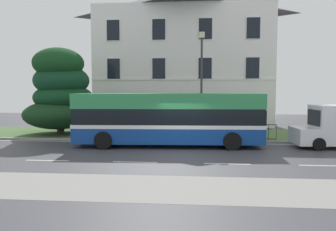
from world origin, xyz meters
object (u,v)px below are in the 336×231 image
(evergreen_tree, at_px, (61,93))
(street_lamp_post, at_px, (202,77))
(single_decker_bus, at_px, (168,118))
(litter_bin, at_px, (155,129))
(georgian_townhouse, at_px, (184,56))

(evergreen_tree, xyz_separation_m, street_lamp_post, (9.74, -0.88, 1.04))
(evergreen_tree, xyz_separation_m, single_decker_bus, (7.85, -3.82, -1.36))
(street_lamp_post, height_order, litter_bin, street_lamp_post)
(evergreen_tree, bearing_deg, georgian_townhouse, 48.12)
(street_lamp_post, relative_size, litter_bin, 6.31)
(evergreen_tree, height_order, street_lamp_post, street_lamp_post)
(single_decker_bus, bearing_deg, street_lamp_post, 54.72)
(evergreen_tree, distance_m, litter_bin, 7.23)
(single_decker_bus, xyz_separation_m, litter_bin, (-1.09, 2.64, -0.92))
(evergreen_tree, distance_m, single_decker_bus, 8.84)
(georgian_townhouse, relative_size, evergreen_tree, 2.55)
(single_decker_bus, distance_m, litter_bin, 3.00)
(single_decker_bus, bearing_deg, litter_bin, 109.82)
(georgian_townhouse, height_order, street_lamp_post, georgian_townhouse)
(single_decker_bus, bearing_deg, evergreen_tree, 151.52)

